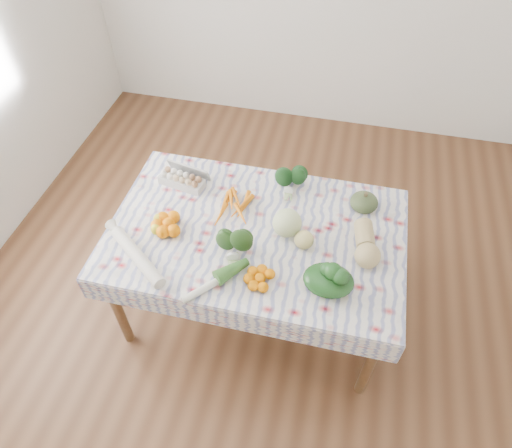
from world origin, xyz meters
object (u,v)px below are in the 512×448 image
(grapefruit, at_px, (304,240))
(kabocha_squash, at_px, (364,202))
(dining_table, at_px, (256,240))
(cabbage, at_px, (287,223))
(egg_carton, at_px, (182,180))
(butternut_squash, at_px, (366,243))

(grapefruit, bearing_deg, kabocha_squash, 50.74)
(dining_table, height_order, cabbage, cabbage)
(dining_table, xyz_separation_m, egg_carton, (-0.53, 0.26, 0.12))
(dining_table, distance_m, kabocha_squash, 0.67)
(cabbage, xyz_separation_m, butternut_squash, (0.44, -0.03, -0.01))
(dining_table, distance_m, egg_carton, 0.61)
(dining_table, relative_size, grapefruit, 15.18)
(butternut_squash, relative_size, grapefruit, 2.79)
(butternut_squash, bearing_deg, kabocha_squash, 86.45)
(kabocha_squash, height_order, grapefruit, kabocha_squash)
(egg_carton, bearing_deg, cabbage, -7.46)
(kabocha_squash, height_order, cabbage, cabbage)
(kabocha_squash, relative_size, cabbage, 1.00)
(kabocha_squash, bearing_deg, grapefruit, -129.26)
(dining_table, height_order, grapefruit, grapefruit)
(egg_carton, bearing_deg, kabocha_squash, 13.83)
(egg_carton, distance_m, kabocha_squash, 1.10)
(dining_table, bearing_deg, egg_carton, 153.49)
(dining_table, relative_size, egg_carton, 5.65)
(egg_carton, height_order, grapefruit, grapefruit)
(cabbage, bearing_deg, egg_carton, 161.19)
(cabbage, relative_size, grapefruit, 1.54)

